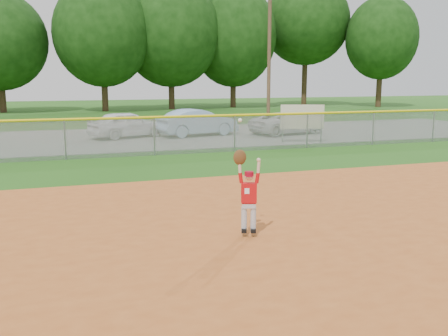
% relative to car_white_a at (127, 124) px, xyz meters
% --- Properties ---
extents(ground, '(120.00, 120.00, 0.00)m').
position_rel_car_white_a_xyz_m(ground, '(0.26, -16.09, -0.70)').
color(ground, '#1F4E12').
rests_on(ground, ground).
extents(clay_infield, '(24.00, 16.00, 0.04)m').
position_rel_car_white_a_xyz_m(clay_infield, '(0.26, -19.09, -0.68)').
color(clay_infield, '#A6501E').
rests_on(clay_infield, ground).
extents(parking_strip, '(44.00, 10.00, 0.03)m').
position_rel_car_white_a_xyz_m(parking_strip, '(0.26, -0.09, -0.68)').
color(parking_strip, slate).
rests_on(parking_strip, ground).
extents(car_white_a, '(4.22, 2.87, 1.33)m').
position_rel_car_white_a_xyz_m(car_white_a, '(0.00, 0.00, 0.00)').
color(car_white_a, white).
rests_on(car_white_a, parking_strip).
extents(car_blue, '(4.41, 2.36, 1.38)m').
position_rel_car_white_a_xyz_m(car_blue, '(3.60, -0.34, 0.02)').
color(car_blue, '#89ACCC').
rests_on(car_blue, parking_strip).
extents(car_white_b, '(4.49, 2.85, 1.15)m').
position_rel_car_white_a_xyz_m(car_white_b, '(8.37, -1.05, -0.09)').
color(car_white_b, silver).
rests_on(car_white_b, parking_strip).
extents(sponsor_sign, '(1.94, 0.66, 1.79)m').
position_rel_car_white_a_xyz_m(sponsor_sign, '(7.45, -4.58, 0.48)').
color(sponsor_sign, gray).
rests_on(sponsor_sign, ground).
extents(outfield_fence, '(40.06, 0.10, 1.55)m').
position_rel_car_white_a_xyz_m(outfield_fence, '(0.26, -6.09, 0.19)').
color(outfield_fence, gray).
rests_on(outfield_fence, ground).
extents(power_lines, '(19.40, 0.24, 9.00)m').
position_rel_car_white_a_xyz_m(power_lines, '(1.26, 5.91, 3.98)').
color(power_lines, '#4C3823').
rests_on(power_lines, ground).
extents(tree_line, '(62.37, 13.00, 14.43)m').
position_rel_car_white_a_xyz_m(tree_line, '(1.22, 21.82, 6.84)').
color(tree_line, '#422D1C').
rests_on(tree_line, ground).
extents(ballplayer, '(0.52, 0.32, 2.17)m').
position_rel_car_white_a_xyz_m(ballplayer, '(0.07, -16.80, 0.21)').
color(ballplayer, silver).
rests_on(ballplayer, ground).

